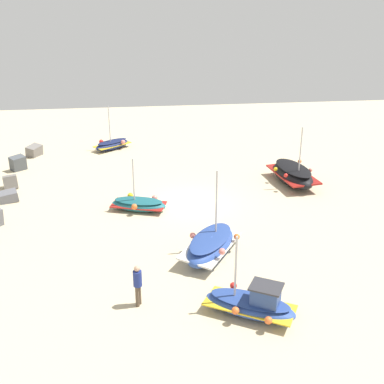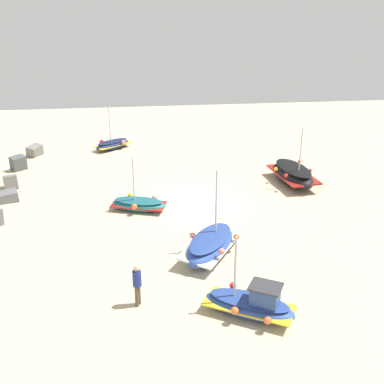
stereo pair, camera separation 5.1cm
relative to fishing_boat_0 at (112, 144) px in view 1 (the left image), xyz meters
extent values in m
plane|color=beige|center=(-11.65, -4.59, -0.38)|extent=(57.88, 57.88, 0.00)
ellipsoid|color=navy|center=(0.00, 0.00, -0.05)|extent=(2.82, 3.07, 0.72)
cube|color=gold|center=(0.00, 0.00, -0.02)|extent=(2.75, 2.98, 0.11)
ellipsoid|color=#151E45|center=(0.00, 0.00, 0.23)|extent=(2.47, 2.69, 0.16)
cylinder|color=#B7B7BC|center=(-0.10, 0.12, 1.66)|extent=(0.08, 0.08, 2.74)
sphere|color=red|center=(0.17, 0.84, 0.21)|extent=(0.34, 0.34, 0.34)
sphere|color=#EA7F75|center=(-0.16, -0.84, 0.21)|extent=(0.34, 0.34, 0.34)
ellipsoid|color=#2D4C9E|center=(-17.74, -4.55, 0.09)|extent=(3.97, 3.39, 1.05)
cube|color=white|center=(-17.74, -4.55, 0.13)|extent=(3.85, 3.31, 0.20)
ellipsoid|color=navy|center=(-17.74, -4.55, 0.48)|extent=(3.47, 2.94, 0.25)
cylinder|color=#B7B7BC|center=(-17.29, -4.86, 1.98)|extent=(0.08, 0.08, 2.84)
sphere|color=orange|center=(-17.51, -5.76, 0.34)|extent=(0.28, 0.28, 0.28)
sphere|color=#EA7F75|center=(-17.26, -3.83, 0.42)|extent=(0.28, 0.28, 0.28)
sphere|color=#EA7F75|center=(-18.95, -4.80, 0.46)|extent=(0.28, 0.28, 0.28)
ellipsoid|color=#1E6670|center=(-12.23, -1.61, -0.09)|extent=(2.15, 3.24, 0.65)
cube|color=maroon|center=(-12.23, -1.61, -0.06)|extent=(2.13, 3.13, 0.11)
ellipsoid|color=#1A565F|center=(-12.23, -1.61, 0.15)|extent=(1.87, 2.85, 0.15)
cylinder|color=#B7B7BC|center=(-12.16, -1.40, 1.36)|extent=(0.08, 0.08, 2.31)
sphere|color=yellow|center=(-11.32, -1.19, 0.11)|extent=(0.32, 0.32, 0.32)
sphere|color=orange|center=(-12.91, -1.37, 0.10)|extent=(0.32, 0.32, 0.32)
sphere|color=#EA7F75|center=(-11.79, -2.51, 0.09)|extent=(0.32, 0.32, 0.32)
ellipsoid|color=black|center=(-9.45, -11.26, 0.18)|extent=(4.54, 2.17, 1.19)
cube|color=maroon|center=(-9.45, -11.26, 0.23)|extent=(4.37, 2.19, 0.16)
ellipsoid|color=black|center=(-9.45, -11.26, 0.65)|extent=(4.00, 1.88, 0.24)
cylinder|color=#B7B7BC|center=(-10.23, -11.32, 2.06)|extent=(0.08, 0.08, 2.65)
sphere|color=red|center=(-10.69, -10.37, 0.62)|extent=(0.25, 0.25, 0.25)
sphere|color=#EA7F75|center=(-9.76, -12.27, 0.55)|extent=(0.25, 0.25, 0.25)
sphere|color=yellow|center=(-9.15, -10.24, 0.51)|extent=(0.25, 0.25, 0.25)
sphere|color=orange|center=(-8.22, -12.15, 0.64)|extent=(0.25, 0.25, 0.25)
ellipsoid|color=#2D4C9E|center=(-22.01, -5.17, -0.08)|extent=(2.84, 3.49, 0.66)
cube|color=gold|center=(-22.01, -5.17, -0.05)|extent=(2.80, 3.39, 0.10)
ellipsoid|color=navy|center=(-22.01, -5.17, 0.17)|extent=(2.49, 3.06, 0.14)
cube|color=#2D4784|center=(-22.29, -5.63, 0.52)|extent=(1.15, 1.20, 0.61)
cube|color=#333338|center=(-22.29, -5.63, 0.86)|extent=(1.33, 1.39, 0.06)
cylinder|color=#B7B7BC|center=(-21.71, -4.68, 1.38)|extent=(0.08, 0.08, 2.32)
sphere|color=red|center=(-20.91, -4.83, 0.08)|extent=(0.27, 0.27, 0.27)
sphere|color=orange|center=(-22.51, -4.53, 0.15)|extent=(0.27, 0.27, 0.27)
sphere|color=orange|center=(-21.51, -5.81, 0.09)|extent=(0.27, 0.27, 0.27)
sphere|color=orange|center=(-23.11, -5.51, 0.09)|extent=(0.27, 0.27, 0.27)
cylinder|color=brown|center=(-21.02, -1.25, 0.03)|extent=(0.14, 0.14, 0.82)
cylinder|color=brown|center=(-20.88, -1.33, 0.03)|extent=(0.14, 0.14, 0.82)
cylinder|color=navy|center=(-20.95, -1.29, 0.74)|extent=(0.32, 0.32, 0.60)
sphere|color=tan|center=(-20.95, -1.29, 1.15)|extent=(0.22, 0.22, 0.22)
cube|color=slate|center=(-9.81, 5.68, -0.13)|extent=(1.34, 1.33, 0.62)
cube|color=slate|center=(-7.74, 5.99, 0.00)|extent=(0.97, 1.01, 0.90)
cube|color=#4C5156|center=(-4.28, 6.23, 0.10)|extent=(1.26, 1.19, 1.11)
cube|color=slate|center=(-1.03, 5.72, 0.01)|extent=(1.43, 1.25, 1.01)
camera|label=1|loc=(-35.14, -1.20, 9.57)|focal=42.78mm
camera|label=2|loc=(-35.15, -1.25, 9.57)|focal=42.78mm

